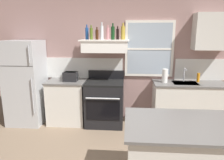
{
  "coord_description": "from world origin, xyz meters",
  "views": [
    {
      "loc": [
        0.22,
        -2.22,
        1.89
      ],
      "look_at": [
        -0.05,
        1.2,
        1.1
      ],
      "focal_mm": 33.43,
      "sensor_mm": 36.0,
      "label": 1
    }
  ],
  "objects_px": {
    "dish_soap_bottle": "(198,77)",
    "bottle_blue_liqueur": "(87,33)",
    "kitchen_island": "(186,160)",
    "refrigerator": "(26,83)",
    "toaster": "(71,76)",
    "bottle_brown_stout": "(97,34)",
    "bottle_dark_green_wine": "(113,33)",
    "bottle_champagne_gold_foil": "(123,33)",
    "stove_range": "(105,103)",
    "bottle_rose_pink": "(108,34)",
    "paper_towel_roll": "(165,76)",
    "bottle_olive_oil_square": "(91,34)",
    "bottle_clear_tall": "(102,32)",
    "bottle_balsamic_dark": "(118,34)"
  },
  "relations": [
    {
      "from": "dish_soap_bottle",
      "to": "bottle_blue_liqueur",
      "type": "bearing_deg",
      "value": -179.64
    },
    {
      "from": "kitchen_island",
      "to": "refrigerator",
      "type": "bearing_deg",
      "value": 146.05
    },
    {
      "from": "toaster",
      "to": "bottle_brown_stout",
      "type": "relative_size",
      "value": 1.24
    },
    {
      "from": "bottle_blue_liqueur",
      "to": "bottle_dark_green_wine",
      "type": "distance_m",
      "value": 0.53
    },
    {
      "from": "bottle_champagne_gold_foil",
      "to": "kitchen_island",
      "type": "distance_m",
      "value": 2.6
    },
    {
      "from": "refrigerator",
      "to": "bottle_blue_liqueur",
      "type": "bearing_deg",
      "value": 6.48
    },
    {
      "from": "stove_range",
      "to": "bottle_blue_liqueur",
      "type": "bearing_deg",
      "value": 161.24
    },
    {
      "from": "dish_soap_bottle",
      "to": "kitchen_island",
      "type": "xyz_separation_m",
      "value": [
        -0.74,
        -2.04,
        -0.54
      ]
    },
    {
      "from": "toaster",
      "to": "refrigerator",
      "type": "bearing_deg",
      "value": -178.46
    },
    {
      "from": "bottle_rose_pink",
      "to": "bottle_dark_green_wine",
      "type": "xyz_separation_m",
      "value": [
        0.1,
        -0.01,
        0.02
      ]
    },
    {
      "from": "paper_towel_roll",
      "to": "bottle_rose_pink",
      "type": "bearing_deg",
      "value": 178.37
    },
    {
      "from": "bottle_olive_oil_square",
      "to": "dish_soap_bottle",
      "type": "distance_m",
      "value": 2.31
    },
    {
      "from": "refrigerator",
      "to": "bottle_brown_stout",
      "type": "xyz_separation_m",
      "value": [
        1.5,
        0.09,
        0.98
      ]
    },
    {
      "from": "bottle_blue_liqueur",
      "to": "bottle_olive_oil_square",
      "type": "distance_m",
      "value": 0.13
    },
    {
      "from": "bottle_clear_tall",
      "to": "kitchen_island",
      "type": "height_order",
      "value": "bottle_clear_tall"
    },
    {
      "from": "bottle_champagne_gold_foil",
      "to": "bottle_brown_stout",
      "type": "bearing_deg",
      "value": -173.83
    },
    {
      "from": "bottle_clear_tall",
      "to": "paper_towel_roll",
      "type": "height_order",
      "value": "bottle_clear_tall"
    },
    {
      "from": "bottle_dark_green_wine",
      "to": "paper_towel_roll",
      "type": "bearing_deg",
      "value": -1.46
    },
    {
      "from": "bottle_olive_oil_square",
      "to": "kitchen_island",
      "type": "distance_m",
      "value": 2.78
    },
    {
      "from": "bottle_balsamic_dark",
      "to": "bottle_champagne_gold_foil",
      "type": "xyz_separation_m",
      "value": [
        0.11,
        -0.0,
        0.03
      ]
    },
    {
      "from": "bottle_brown_stout",
      "to": "bottle_dark_green_wine",
      "type": "bearing_deg",
      "value": -1.03
    },
    {
      "from": "toaster",
      "to": "stove_range",
      "type": "relative_size",
      "value": 0.27
    },
    {
      "from": "bottle_balsamic_dark",
      "to": "dish_soap_bottle",
      "type": "bearing_deg",
      "value": 0.3
    },
    {
      "from": "bottle_blue_liqueur",
      "to": "bottle_clear_tall",
      "type": "xyz_separation_m",
      "value": [
        0.3,
        -0.03,
        0.02
      ]
    },
    {
      "from": "bottle_olive_oil_square",
      "to": "paper_towel_roll",
      "type": "distance_m",
      "value": 1.67
    },
    {
      "from": "toaster",
      "to": "bottle_brown_stout",
      "type": "height_order",
      "value": "bottle_brown_stout"
    },
    {
      "from": "stove_range",
      "to": "bottle_dark_green_wine",
      "type": "distance_m",
      "value": 1.42
    },
    {
      "from": "bottle_rose_pink",
      "to": "paper_towel_roll",
      "type": "height_order",
      "value": "bottle_rose_pink"
    },
    {
      "from": "refrigerator",
      "to": "bottle_rose_pink",
      "type": "distance_m",
      "value": 1.98
    },
    {
      "from": "bottle_blue_liqueur",
      "to": "bottle_olive_oil_square",
      "type": "relative_size",
      "value": 1.04
    },
    {
      "from": "bottle_blue_liqueur",
      "to": "bottle_brown_stout",
      "type": "bearing_deg",
      "value": -14.37
    },
    {
      "from": "dish_soap_bottle",
      "to": "stove_range",
      "type": "bearing_deg",
      "value": -175.82
    },
    {
      "from": "bottle_rose_pink",
      "to": "bottle_clear_tall",
      "type": "bearing_deg",
      "value": 170.61
    },
    {
      "from": "bottle_brown_stout",
      "to": "kitchen_island",
      "type": "xyz_separation_m",
      "value": [
        1.3,
        -1.97,
        -1.39
      ]
    },
    {
      "from": "bottle_blue_liqueur",
      "to": "bottle_clear_tall",
      "type": "height_order",
      "value": "bottle_clear_tall"
    },
    {
      "from": "refrigerator",
      "to": "bottle_dark_green_wine",
      "type": "bearing_deg",
      "value": 2.74
    },
    {
      "from": "bottle_champagne_gold_foil",
      "to": "paper_towel_roll",
      "type": "bearing_deg",
      "value": -5.9
    },
    {
      "from": "bottle_blue_liqueur",
      "to": "bottle_balsamic_dark",
      "type": "bearing_deg",
      "value": 0.52
    },
    {
      "from": "toaster",
      "to": "bottle_olive_oil_square",
      "type": "xyz_separation_m",
      "value": [
        0.44,
        0.04,
        0.85
      ]
    },
    {
      "from": "bottle_brown_stout",
      "to": "kitchen_island",
      "type": "height_order",
      "value": "bottle_brown_stout"
    },
    {
      "from": "bottle_clear_tall",
      "to": "bottle_champagne_gold_foil",
      "type": "bearing_deg",
      "value": 4.86
    },
    {
      "from": "refrigerator",
      "to": "bottle_olive_oil_square",
      "type": "height_order",
      "value": "bottle_olive_oil_square"
    },
    {
      "from": "bottle_clear_tall",
      "to": "bottle_dark_green_wine",
      "type": "relative_size",
      "value": 1.07
    },
    {
      "from": "toaster",
      "to": "bottle_clear_tall",
      "type": "bearing_deg",
      "value": 7.67
    },
    {
      "from": "toaster",
      "to": "bottle_olive_oil_square",
      "type": "relative_size",
      "value": 1.06
    },
    {
      "from": "bottle_clear_tall",
      "to": "bottle_rose_pink",
      "type": "height_order",
      "value": "bottle_clear_tall"
    },
    {
      "from": "refrigerator",
      "to": "bottle_clear_tall",
      "type": "height_order",
      "value": "bottle_clear_tall"
    },
    {
      "from": "refrigerator",
      "to": "stove_range",
      "type": "relative_size",
      "value": 1.59
    },
    {
      "from": "toaster",
      "to": "bottle_blue_liqueur",
      "type": "relative_size",
      "value": 1.03
    },
    {
      "from": "toaster",
      "to": "dish_soap_bottle",
      "type": "xyz_separation_m",
      "value": [
        2.58,
        0.13,
        -0.01
      ]
    }
  ]
}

